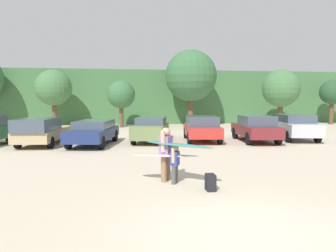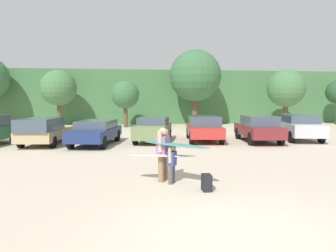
{
  "view_description": "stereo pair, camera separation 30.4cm",
  "coord_description": "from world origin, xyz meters",
  "px_view_note": "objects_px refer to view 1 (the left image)",
  "views": [
    {
      "loc": [
        -2.19,
        -5.16,
        2.47
      ],
      "look_at": [
        -0.47,
        7.3,
        1.39
      ],
      "focal_mm": 32.7,
      "sensor_mm": 36.0,
      "label": 1
    },
    {
      "loc": [
        -1.89,
        -5.2,
        2.47
      ],
      "look_at": [
        -0.47,
        7.3,
        1.39
      ],
      "focal_mm": 32.7,
      "sensor_mm": 36.0,
      "label": 2
    }
  ],
  "objects_px": {
    "parked_car_red": "(202,128)",
    "person_adult": "(166,151)",
    "person_child": "(175,162)",
    "parked_car_tan": "(42,131)",
    "parked_car_silver": "(294,126)",
    "surfboard_white": "(165,156)",
    "backpack_dropped": "(210,182)",
    "parked_car_olive_green": "(151,129)",
    "surfboard_teal": "(178,145)",
    "parked_car_maroon": "(256,128)",
    "parked_car_navy": "(94,131)"
  },
  "relations": [
    {
      "from": "parked_car_red",
      "to": "surfboard_teal",
      "type": "relative_size",
      "value": 2.0
    },
    {
      "from": "parked_car_tan",
      "to": "person_child",
      "type": "distance_m",
      "value": 10.44
    },
    {
      "from": "surfboard_teal",
      "to": "parked_car_silver",
      "type": "bearing_deg",
      "value": -90.4
    },
    {
      "from": "parked_car_silver",
      "to": "surfboard_white",
      "type": "height_order",
      "value": "parked_car_silver"
    },
    {
      "from": "person_adult",
      "to": "parked_car_red",
      "type": "bearing_deg",
      "value": -81.65
    },
    {
      "from": "surfboard_teal",
      "to": "parked_car_olive_green",
      "type": "bearing_deg",
      "value": -45.38
    },
    {
      "from": "person_child",
      "to": "surfboard_white",
      "type": "distance_m",
      "value": 0.38
    },
    {
      "from": "parked_car_silver",
      "to": "person_child",
      "type": "bearing_deg",
      "value": 144.9
    },
    {
      "from": "parked_car_maroon",
      "to": "person_adult",
      "type": "xyz_separation_m",
      "value": [
        -6.38,
        -7.94,
        0.1
      ]
    },
    {
      "from": "person_adult",
      "to": "surfboard_white",
      "type": "height_order",
      "value": "person_adult"
    },
    {
      "from": "person_child",
      "to": "person_adult",
      "type": "bearing_deg",
      "value": -26.41
    },
    {
      "from": "surfboard_white",
      "to": "surfboard_teal",
      "type": "height_order",
      "value": "surfboard_teal"
    },
    {
      "from": "parked_car_red",
      "to": "parked_car_silver",
      "type": "distance_m",
      "value": 5.87
    },
    {
      "from": "parked_car_navy",
      "to": "surfboard_white",
      "type": "bearing_deg",
      "value": -149.71
    },
    {
      "from": "parked_car_tan",
      "to": "parked_car_navy",
      "type": "bearing_deg",
      "value": -90.37
    },
    {
      "from": "parked_car_silver",
      "to": "surfboard_white",
      "type": "distance_m",
      "value": 12.66
    },
    {
      "from": "surfboard_teal",
      "to": "backpack_dropped",
      "type": "xyz_separation_m",
      "value": [
        0.75,
        -0.82,
        -0.93
      ]
    },
    {
      "from": "parked_car_tan",
      "to": "parked_car_olive_green",
      "type": "distance_m",
      "value": 6.05
    },
    {
      "from": "surfboard_white",
      "to": "backpack_dropped",
      "type": "bearing_deg",
      "value": 149.39
    },
    {
      "from": "parked_car_red",
      "to": "surfboard_white",
      "type": "height_order",
      "value": "parked_car_red"
    },
    {
      "from": "parked_car_silver",
      "to": "person_adult",
      "type": "distance_m",
      "value": 12.55
    },
    {
      "from": "parked_car_tan",
      "to": "parked_car_navy",
      "type": "distance_m",
      "value": 2.79
    },
    {
      "from": "parked_car_navy",
      "to": "parked_car_maroon",
      "type": "bearing_deg",
      "value": -79.72
    },
    {
      "from": "person_child",
      "to": "backpack_dropped",
      "type": "height_order",
      "value": "person_child"
    },
    {
      "from": "parked_car_maroon",
      "to": "parked_car_navy",
      "type": "bearing_deg",
      "value": 94.78
    },
    {
      "from": "parked_car_olive_green",
      "to": "surfboard_teal",
      "type": "distance_m",
      "value": 9.27
    },
    {
      "from": "person_child",
      "to": "surfboard_white",
      "type": "relative_size",
      "value": 0.54
    },
    {
      "from": "parked_car_tan",
      "to": "person_child",
      "type": "bearing_deg",
      "value": -140.31
    },
    {
      "from": "parked_car_tan",
      "to": "person_adult",
      "type": "relative_size",
      "value": 3.07
    },
    {
      "from": "parked_car_red",
      "to": "person_adult",
      "type": "relative_size",
      "value": 2.62
    },
    {
      "from": "surfboard_white",
      "to": "parked_car_silver",
      "type": "bearing_deg",
      "value": -124.07
    },
    {
      "from": "parked_car_olive_green",
      "to": "surfboard_white",
      "type": "xyz_separation_m",
      "value": [
        -0.33,
        -9.03,
        0.04
      ]
    },
    {
      "from": "parked_car_red",
      "to": "surfboard_white",
      "type": "relative_size",
      "value": 2.02
    },
    {
      "from": "parked_car_navy",
      "to": "parked_car_silver",
      "type": "xyz_separation_m",
      "value": [
        12.12,
        0.57,
        0.1
      ]
    },
    {
      "from": "person_child",
      "to": "surfboard_teal",
      "type": "distance_m",
      "value": 0.53
    },
    {
      "from": "parked_car_olive_green",
      "to": "backpack_dropped",
      "type": "distance_m",
      "value": 10.13
    },
    {
      "from": "parked_car_tan",
      "to": "parked_car_olive_green",
      "type": "xyz_separation_m",
      "value": [
        6.01,
        0.66,
        -0.04
      ]
    },
    {
      "from": "parked_car_olive_green",
      "to": "parked_car_silver",
      "type": "height_order",
      "value": "parked_car_silver"
    },
    {
      "from": "parked_car_red",
      "to": "surfboard_white",
      "type": "distance_m",
      "value": 9.39
    },
    {
      "from": "person_child",
      "to": "backpack_dropped",
      "type": "xyz_separation_m",
      "value": [
        0.85,
        -0.83,
        -0.42
      ]
    },
    {
      "from": "parked_car_tan",
      "to": "parked_car_silver",
      "type": "height_order",
      "value": "parked_car_silver"
    },
    {
      "from": "parked_car_maroon",
      "to": "person_child",
      "type": "height_order",
      "value": "parked_car_maroon"
    },
    {
      "from": "parked_car_maroon",
      "to": "parked_car_silver",
      "type": "distance_m",
      "value": 2.87
    },
    {
      "from": "parked_car_red",
      "to": "parked_car_olive_green",
      "type": "bearing_deg",
      "value": 91.7
    },
    {
      "from": "parked_car_silver",
      "to": "parked_car_maroon",
      "type": "bearing_deg",
      "value": 112.6
    },
    {
      "from": "parked_car_red",
      "to": "person_adult",
      "type": "bearing_deg",
      "value": 165.82
    },
    {
      "from": "parked_car_navy",
      "to": "surfboard_white",
      "type": "relative_size",
      "value": 2.27
    },
    {
      "from": "parked_car_silver",
      "to": "person_adult",
      "type": "height_order",
      "value": "person_adult"
    },
    {
      "from": "parked_car_olive_green",
      "to": "parked_car_maroon",
      "type": "xyz_separation_m",
      "value": [
        6.09,
        -0.98,
        0.06
      ]
    },
    {
      "from": "surfboard_white",
      "to": "parked_car_navy",
      "type": "bearing_deg",
      "value": -57.66
    }
  ]
}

